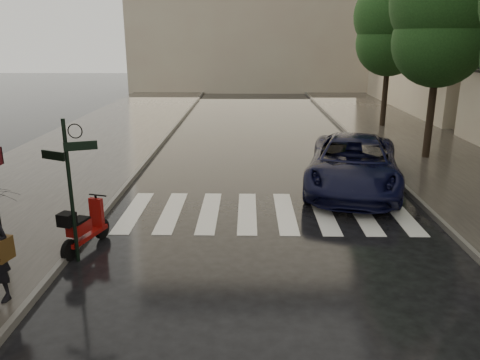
{
  "coord_description": "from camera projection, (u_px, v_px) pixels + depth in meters",
  "views": [
    {
      "loc": [
        2.46,
        -6.11,
        4.61
      ],
      "look_at": [
        2.28,
        4.48,
        1.4
      ],
      "focal_mm": 35.0,
      "sensor_mm": 36.0,
      "label": 1
    }
  ],
  "objects": [
    {
      "name": "ground",
      "position": [
        88.0,
        350.0,
        7.22
      ],
      "size": [
        120.0,
        120.0,
        0.0
      ],
      "primitive_type": "plane",
      "color": "black",
      "rests_on": "ground"
    },
    {
      "name": "sidewalk_near",
      "position": [
        75.0,
        157.0,
        18.76
      ],
      "size": [
        6.0,
        60.0,
        0.12
      ],
      "primitive_type": "cube",
      "color": "#38332D",
      "rests_on": "ground"
    },
    {
      "name": "sidewalk_far",
      "position": [
        444.0,
        158.0,
        18.52
      ],
      "size": [
        5.5,
        60.0,
        0.12
      ],
      "primitive_type": "cube",
      "color": "#38332D",
      "rests_on": "ground"
    },
    {
      "name": "curb_near",
      "position": [
        150.0,
        157.0,
        18.71
      ],
      "size": [
        0.12,
        60.0,
        0.16
      ],
      "primitive_type": "cube",
      "color": "#595651",
      "rests_on": "ground"
    },
    {
      "name": "curb_far",
      "position": [
        373.0,
        158.0,
        18.56
      ],
      "size": [
        0.12,
        60.0,
        0.16
      ],
      "primitive_type": "cube",
      "color": "#595651",
      "rests_on": "ground"
    },
    {
      "name": "crosswalk",
      "position": [
        266.0,
        212.0,
        12.91
      ],
      "size": [
        7.85,
        3.2,
        0.01
      ],
      "color": "silver",
      "rests_on": "ground"
    },
    {
      "name": "signpost",
      "position": [
        70.0,
        180.0,
        9.58
      ],
      "size": [
        1.17,
        0.29,
        3.1
      ],
      "color": "black",
      "rests_on": "ground"
    },
    {
      "name": "tree_mid",
      "position": [
        443.0,
        10.0,
        16.92
      ],
      "size": [
        3.8,
        3.8,
        8.34
      ],
      "color": "black",
      "rests_on": "sidewalk_far"
    },
    {
      "name": "tree_far",
      "position": [
        391.0,
        21.0,
        23.66
      ],
      "size": [
        3.8,
        3.8,
        8.16
      ],
      "color": "black",
      "rests_on": "sidewalk_far"
    },
    {
      "name": "scooter",
      "position": [
        84.0,
        228.0,
        10.5
      ],
      "size": [
        0.74,
        1.67,
        1.13
      ],
      "rotation": [
        0.0,
        0.0,
        -0.29
      ],
      "color": "black",
      "rests_on": "ground"
    },
    {
      "name": "parked_car",
      "position": [
        353.0,
        164.0,
        14.77
      ],
      "size": [
        3.95,
        6.38,
        1.65
      ],
      "primitive_type": "imported",
      "rotation": [
        0.0,
        0.0,
        -0.22
      ],
      "color": "black",
      "rests_on": "ground"
    }
  ]
}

